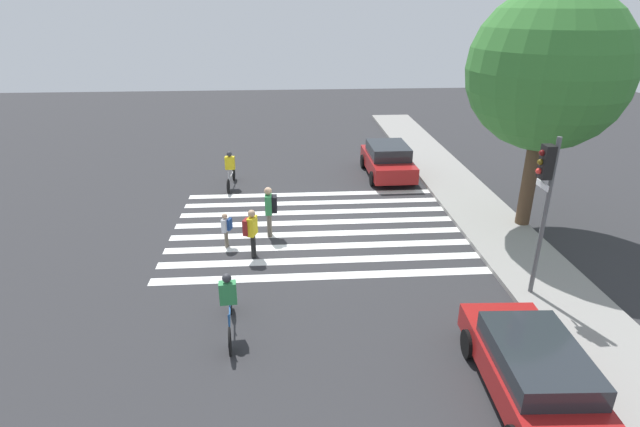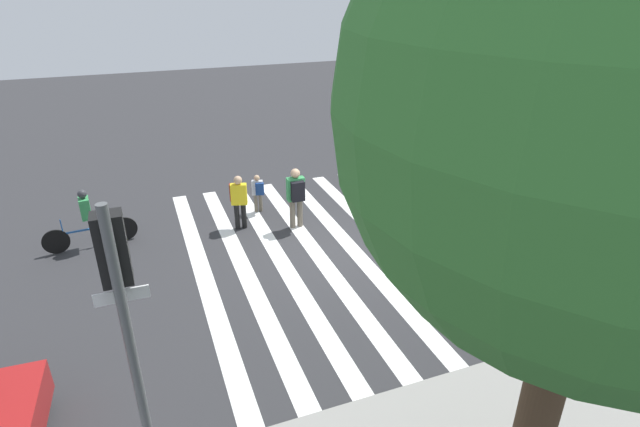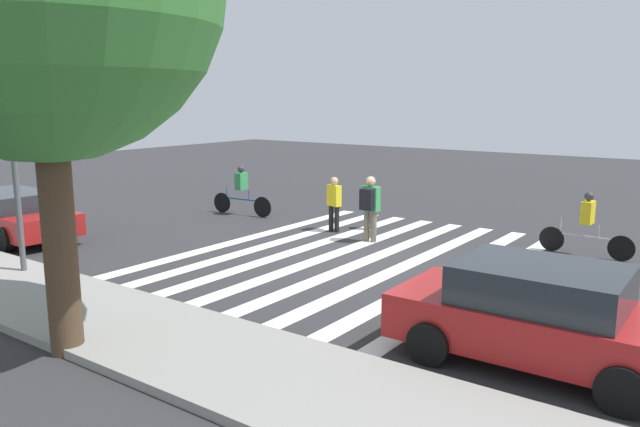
{
  "view_description": "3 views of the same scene",
  "coord_description": "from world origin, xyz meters",
  "px_view_note": "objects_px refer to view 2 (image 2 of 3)",
  "views": [
    {
      "loc": [
        16.01,
        -0.97,
        7.42
      ],
      "look_at": [
        0.74,
        0.09,
        0.87
      ],
      "focal_mm": 28.0,
      "sensor_mm": 36.0,
      "label": 1
    },
    {
      "loc": [
        4.37,
        10.48,
        6.44
      ],
      "look_at": [
        0.54,
        0.43,
        1.33
      ],
      "focal_mm": 28.0,
      "sensor_mm": 36.0,
      "label": 2
    },
    {
      "loc": [
        -7.94,
        12.28,
        3.81
      ],
      "look_at": [
        0.8,
        0.21,
        1.0
      ],
      "focal_mm": 35.0,
      "sensor_mm": 36.0,
      "label": 3
    }
  ],
  "objects_px": {
    "traffic_light": "(124,308)",
    "cyclist_mid_street": "(87,217)",
    "cyclist_far_lane": "(419,158)",
    "car_parked_far_curb": "(616,252)",
    "pedestrian_adult_blue_shirt": "(296,194)",
    "pedestrian_adult_tall_backpack": "(258,191)",
    "pedestrian_adult_yellow_jacket": "(239,198)",
    "street_tree": "(617,108)"
  },
  "relations": [
    {
      "from": "traffic_light",
      "to": "cyclist_mid_street",
      "type": "distance_m",
      "value": 8.24
    },
    {
      "from": "cyclist_far_lane",
      "to": "car_parked_far_curb",
      "type": "bearing_deg",
      "value": 100.96
    },
    {
      "from": "pedestrian_adult_blue_shirt",
      "to": "pedestrian_adult_tall_backpack",
      "type": "height_order",
      "value": "pedestrian_adult_blue_shirt"
    },
    {
      "from": "pedestrian_adult_blue_shirt",
      "to": "pedestrian_adult_yellow_jacket",
      "type": "xyz_separation_m",
      "value": [
        1.5,
        -0.54,
        -0.1
      ]
    },
    {
      "from": "cyclist_mid_street",
      "to": "pedestrian_adult_yellow_jacket",
      "type": "bearing_deg",
      "value": 170.54
    },
    {
      "from": "street_tree",
      "to": "cyclist_far_lane",
      "type": "height_order",
      "value": "street_tree"
    },
    {
      "from": "pedestrian_adult_tall_backpack",
      "to": "pedestrian_adult_yellow_jacket",
      "type": "xyz_separation_m",
      "value": [
        0.76,
        0.86,
        0.24
      ]
    },
    {
      "from": "traffic_light",
      "to": "cyclist_mid_street",
      "type": "relative_size",
      "value": 1.91
    },
    {
      "from": "cyclist_mid_street",
      "to": "car_parked_far_curb",
      "type": "height_order",
      "value": "cyclist_mid_street"
    },
    {
      "from": "pedestrian_adult_yellow_jacket",
      "to": "cyclist_mid_street",
      "type": "distance_m",
      "value": 3.9
    },
    {
      "from": "car_parked_far_curb",
      "to": "pedestrian_adult_blue_shirt",
      "type": "bearing_deg",
      "value": -41.54
    },
    {
      "from": "pedestrian_adult_blue_shirt",
      "to": "car_parked_far_curb",
      "type": "distance_m",
      "value": 7.93
    },
    {
      "from": "traffic_light",
      "to": "car_parked_far_curb",
      "type": "bearing_deg",
      "value": -170.04
    },
    {
      "from": "pedestrian_adult_tall_backpack",
      "to": "cyclist_far_lane",
      "type": "distance_m",
      "value": 5.77
    },
    {
      "from": "cyclist_mid_street",
      "to": "pedestrian_adult_blue_shirt",
      "type": "bearing_deg",
      "value": 166.11
    },
    {
      "from": "traffic_light",
      "to": "cyclist_far_lane",
      "type": "bearing_deg",
      "value": -136.63
    },
    {
      "from": "cyclist_mid_street",
      "to": "car_parked_far_curb",
      "type": "xyz_separation_m",
      "value": [
        -11.38,
        6.04,
        -0.11
      ]
    },
    {
      "from": "pedestrian_adult_blue_shirt",
      "to": "cyclist_mid_street",
      "type": "distance_m",
      "value": 5.46
    },
    {
      "from": "cyclist_mid_street",
      "to": "street_tree",
      "type": "bearing_deg",
      "value": 114.58
    },
    {
      "from": "street_tree",
      "to": "pedestrian_adult_yellow_jacket",
      "type": "relative_size",
      "value": 5.06
    },
    {
      "from": "traffic_light",
      "to": "street_tree",
      "type": "relative_size",
      "value": 0.56
    },
    {
      "from": "pedestrian_adult_blue_shirt",
      "to": "pedestrian_adult_yellow_jacket",
      "type": "height_order",
      "value": "pedestrian_adult_blue_shirt"
    },
    {
      "from": "cyclist_far_lane",
      "to": "cyclist_mid_street",
      "type": "distance_m",
      "value": 10.44
    },
    {
      "from": "traffic_light",
      "to": "cyclist_mid_street",
      "type": "xyz_separation_m",
      "value": [
        1.08,
        -7.85,
        -2.24
      ]
    },
    {
      "from": "pedestrian_adult_blue_shirt",
      "to": "pedestrian_adult_tall_backpack",
      "type": "relative_size",
      "value": 1.5
    },
    {
      "from": "pedestrian_adult_tall_backpack",
      "to": "pedestrian_adult_blue_shirt",
      "type": "bearing_deg",
      "value": -43.29
    },
    {
      "from": "cyclist_mid_street",
      "to": "car_parked_far_curb",
      "type": "bearing_deg",
      "value": 147.19
    },
    {
      "from": "street_tree",
      "to": "pedestrian_adult_tall_backpack",
      "type": "bearing_deg",
      "value": -85.23
    },
    {
      "from": "pedestrian_adult_tall_backpack",
      "to": "pedestrian_adult_yellow_jacket",
      "type": "relative_size",
      "value": 0.74
    },
    {
      "from": "pedestrian_adult_tall_backpack",
      "to": "car_parked_far_curb",
      "type": "height_order",
      "value": "car_parked_far_curb"
    },
    {
      "from": "cyclist_far_lane",
      "to": "street_tree",
      "type": "bearing_deg",
      "value": 68.4
    },
    {
      "from": "street_tree",
      "to": "car_parked_far_curb",
      "type": "relative_size",
      "value": 1.93
    },
    {
      "from": "traffic_light",
      "to": "pedestrian_adult_blue_shirt",
      "type": "height_order",
      "value": "traffic_light"
    },
    {
      "from": "traffic_light",
      "to": "street_tree",
      "type": "height_order",
      "value": "street_tree"
    },
    {
      "from": "traffic_light",
      "to": "cyclist_far_lane",
      "type": "xyz_separation_m",
      "value": [
        -9.32,
        -8.81,
        -2.24
      ]
    },
    {
      "from": "traffic_light",
      "to": "car_parked_far_curb",
      "type": "relative_size",
      "value": 1.07
    },
    {
      "from": "pedestrian_adult_tall_backpack",
      "to": "pedestrian_adult_yellow_jacket",
      "type": "height_order",
      "value": "pedestrian_adult_yellow_jacket"
    },
    {
      "from": "pedestrian_adult_yellow_jacket",
      "to": "cyclist_far_lane",
      "type": "distance_m",
      "value": 6.64
    },
    {
      "from": "traffic_light",
      "to": "car_parked_far_curb",
      "type": "distance_m",
      "value": 10.73
    },
    {
      "from": "street_tree",
      "to": "pedestrian_adult_tall_backpack",
      "type": "height_order",
      "value": "street_tree"
    },
    {
      "from": "pedestrian_adult_blue_shirt",
      "to": "car_parked_far_curb",
      "type": "relative_size",
      "value": 0.42
    },
    {
      "from": "street_tree",
      "to": "cyclist_mid_street",
      "type": "height_order",
      "value": "street_tree"
    }
  ]
}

